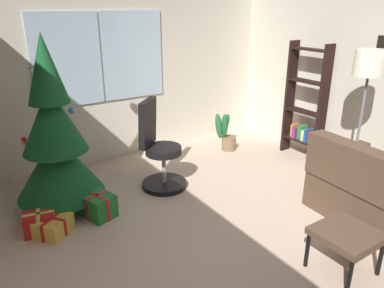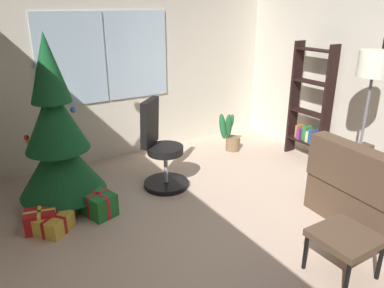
% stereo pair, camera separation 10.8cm
% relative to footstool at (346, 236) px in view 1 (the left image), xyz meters
% --- Properties ---
extents(ground_plane, '(4.63, 5.81, 0.10)m').
position_rel_footstool_xyz_m(ground_plane, '(-0.39, 0.55, -0.39)').
color(ground_plane, beige).
extents(wall_back_with_windows, '(4.63, 0.12, 2.68)m').
position_rel_footstool_xyz_m(wall_back_with_windows, '(-0.41, 3.50, 1.00)').
color(wall_back_with_windows, beige).
rests_on(wall_back_with_windows, ground_plane).
extents(footstool, '(0.48, 0.47, 0.39)m').
position_rel_footstool_xyz_m(footstool, '(0.00, 0.00, 0.00)').
color(footstool, brown).
rests_on(footstool, ground_plane).
extents(holiday_tree, '(0.94, 0.94, 2.36)m').
position_rel_footstool_xyz_m(holiday_tree, '(-1.70, 2.41, 0.45)').
color(holiday_tree, '#4C331E').
rests_on(holiday_tree, ground_plane).
extents(gift_box_red, '(0.34, 0.28, 0.22)m').
position_rel_footstool_xyz_m(gift_box_red, '(-2.04, 2.02, -0.24)').
color(gift_box_red, red).
rests_on(gift_box_red, ground_plane).
extents(gift_box_green, '(0.36, 0.42, 0.26)m').
position_rel_footstool_xyz_m(gift_box_green, '(-1.44, 2.00, -0.22)').
color(gift_box_green, '#1E722D').
rests_on(gift_box_green, ground_plane).
extents(gift_box_gold, '(0.43, 0.43, 0.18)m').
position_rel_footstool_xyz_m(gift_box_gold, '(-1.93, 1.93, -0.25)').
color(gift_box_gold, gold).
rests_on(gift_box_gold, ground_plane).
extents(office_chair, '(0.59, 0.59, 1.11)m').
position_rel_footstool_xyz_m(office_chair, '(-0.55, 2.25, 0.10)').
color(office_chair, black).
rests_on(office_chair, ground_plane).
extents(bookshelf, '(0.18, 0.64, 1.67)m').
position_rel_footstool_xyz_m(bookshelf, '(1.71, 1.95, 0.40)').
color(bookshelf, black).
rests_on(bookshelf, ground_plane).
extents(floor_lamp, '(0.34, 0.34, 1.71)m').
position_rel_footstool_xyz_m(floor_lamp, '(1.30, 0.83, 1.09)').
color(floor_lamp, slate).
rests_on(floor_lamp, ground_plane).
extents(potted_plant, '(0.42, 0.38, 0.65)m').
position_rel_footstool_xyz_m(potted_plant, '(0.91, 2.76, -0.08)').
color(potted_plant, olive).
rests_on(potted_plant, ground_plane).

